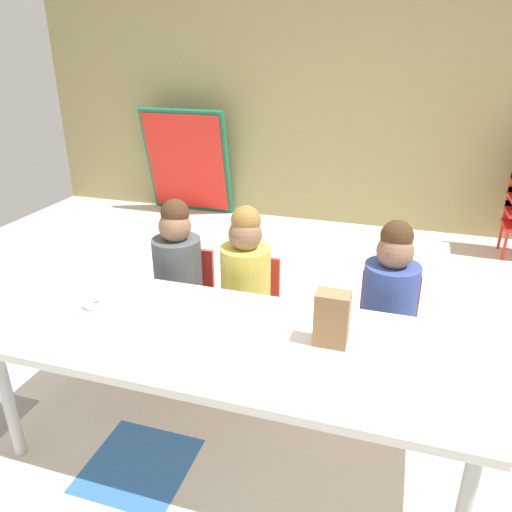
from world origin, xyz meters
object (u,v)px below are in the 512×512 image
at_px(seated_child_middle_seat, 246,275).
at_px(seated_child_far_right, 390,294).
at_px(folded_activity_table, 187,162).
at_px(paper_plate_near_edge, 94,307).
at_px(seated_child_near_camera, 178,265).
at_px(paper_bag_brown, 332,319).
at_px(craft_table, 233,346).
at_px(donut_powdered_on_plate, 94,303).

xyz_separation_m(seated_child_middle_seat, seated_child_far_right, (0.73, 0.00, 0.00)).
distance_m(folded_activity_table, paper_plate_near_edge, 3.11).
bearing_deg(paper_plate_near_edge, seated_child_far_right, 24.48).
bearing_deg(seated_child_near_camera, paper_plate_near_edge, -103.45).
xyz_separation_m(paper_bag_brown, paper_plate_near_edge, (-1.05, -0.03, -0.11)).
height_order(craft_table, seated_child_far_right, seated_child_far_right).
height_order(seated_child_middle_seat, folded_activity_table, folded_activity_table).
bearing_deg(paper_plate_near_edge, craft_table, -3.15).
bearing_deg(seated_child_far_right, seated_child_near_camera, 180.00).
distance_m(craft_table, paper_bag_brown, 0.42).
xyz_separation_m(seated_child_far_right, folded_activity_table, (-2.17, 2.40, -0.02)).
height_order(seated_child_near_camera, folded_activity_table, folded_activity_table).
bearing_deg(paper_bag_brown, paper_plate_near_edge, -178.30).
bearing_deg(seated_child_far_right, seated_child_middle_seat, 180.00).
xyz_separation_m(seated_child_middle_seat, paper_plate_near_edge, (-0.52, -0.57, 0.03)).
bearing_deg(seated_child_middle_seat, paper_bag_brown, -45.60).
bearing_deg(folded_activity_table, donut_powdered_on_plate, -72.79).
relative_size(seated_child_near_camera, folded_activity_table, 0.84).
bearing_deg(paper_plate_near_edge, paper_bag_brown, 1.70).
height_order(folded_activity_table, paper_plate_near_edge, folded_activity_table).
xyz_separation_m(folded_activity_table, donut_powdered_on_plate, (0.92, -2.97, 0.06)).
bearing_deg(donut_powdered_on_plate, craft_table, -3.15).
distance_m(seated_child_middle_seat, donut_powdered_on_plate, 0.77).
height_order(seated_child_far_right, folded_activity_table, folded_activity_table).
relative_size(craft_table, seated_child_near_camera, 2.11).
bearing_deg(folded_activity_table, seated_child_far_right, -47.93).
relative_size(seated_child_near_camera, donut_powdered_on_plate, 9.52).
bearing_deg(seated_child_far_right, donut_powdered_on_plate, -155.52).
height_order(paper_bag_brown, paper_plate_near_edge, paper_bag_brown).
distance_m(paper_plate_near_edge, donut_powdered_on_plate, 0.02).
bearing_deg(paper_bag_brown, seated_child_far_right, 69.65).
bearing_deg(seated_child_far_right, folded_activity_table, 132.07).
xyz_separation_m(craft_table, paper_bag_brown, (0.38, 0.07, 0.15)).
bearing_deg(seated_child_middle_seat, craft_table, -76.52).
xyz_separation_m(seated_child_middle_seat, folded_activity_table, (-1.44, 2.40, -0.02)).
bearing_deg(seated_child_near_camera, seated_child_middle_seat, 0.00).
height_order(seated_child_far_right, donut_powdered_on_plate, seated_child_far_right).
bearing_deg(craft_table, paper_bag_brown, 10.11).
distance_m(seated_child_far_right, paper_bag_brown, 0.59).
height_order(craft_table, paper_bag_brown, paper_bag_brown).
height_order(folded_activity_table, donut_powdered_on_plate, folded_activity_table).
height_order(craft_table, paper_plate_near_edge, paper_plate_near_edge).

